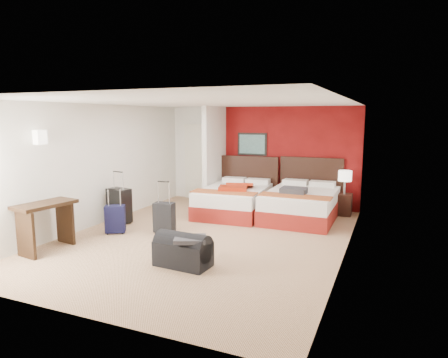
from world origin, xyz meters
The scene contains 17 objects.
ground centered at (0.00, 0.00, 0.00)m, with size 6.50×6.50×0.00m, color tan.
room_walls centered at (-1.40, 1.42, 1.26)m, with size 5.02×6.52×2.50m.
red_accent_panel centered at (0.75, 3.23, 1.25)m, with size 3.50×0.04×2.50m, color maroon.
partition_wall centered at (-1.00, 2.61, 1.25)m, with size 0.12×1.20×2.50m, color silver.
entry_door centered at (-1.75, 3.20, 1.02)m, with size 0.82×0.06×2.05m, color silver.
bed_left centered at (-0.20, 1.94, 0.30)m, with size 1.42×2.02×0.61m, color silver.
bed_right centered at (1.34, 2.06, 0.31)m, with size 1.45×2.08×0.62m, color silver.
red_suitcase_open centered at (-0.10, 1.84, 0.66)m, with size 0.62×0.85×0.11m, color #A0250D.
jacket_bundle centered at (1.24, 1.76, 0.69)m, with size 0.53×0.42×0.13m, color #3C3C42.
nightstand centered at (2.17, 2.80, 0.25)m, with size 0.35×0.35×0.50m, color black.
table_lamp centered at (2.17, 2.80, 0.77)m, with size 0.30×0.30×0.54m, color white.
suitcase_black centered at (-2.13, 0.20, 0.36)m, with size 0.48×0.30×0.72m, color black.
suitcase_charcoal centered at (-0.87, -0.05, 0.29)m, with size 0.39×0.24×0.57m, color black.
suitcase_navy centered at (-1.74, -0.44, 0.26)m, with size 0.37×0.23×0.52m, color black.
duffel_bag centered at (0.30, -1.42, 0.21)m, with size 0.84×0.45×0.42m, color black.
jacket_draped centered at (0.45, -1.47, 0.45)m, with size 0.46×0.39×0.06m, color #39393E.
desk centered at (-2.17, -1.69, 0.41)m, with size 0.49×0.99×0.82m, color black.
Camera 1 is at (3.12, -6.48, 2.24)m, focal length 31.81 mm.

